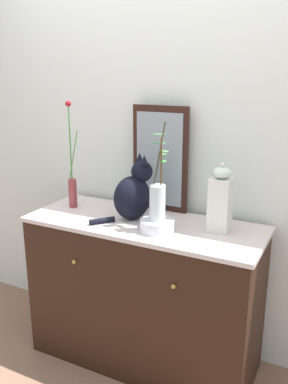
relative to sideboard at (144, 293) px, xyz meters
The scene contains 9 objects.
ground_plane 0.46m from the sideboard, 90.00° to the left, with size 6.00×6.00×0.00m, color #8A634E.
wall_back 0.91m from the sideboard, 90.00° to the left, with size 4.40×0.08×2.60m, color silver.
sideboard is the anchor object (origin of this frame).
mirror_leaning 0.82m from the sideboard, 93.75° to the left, with size 0.36×0.03×0.64m.
cat_sitting 0.62m from the sideboard, 167.09° to the left, with size 0.31×0.34×0.39m.
vase_slim_green 0.81m from the sideboard, behind, with size 0.08×0.05×0.67m.
bowl_porcelain 0.52m from the sideboard, 36.12° to the right, with size 0.19×0.19×0.06m, color white.
vase_glass_clear 0.66m from the sideboard, 35.31° to the right, with size 0.13×0.15×0.53m.
jar_lidded_porcelain 0.77m from the sideboard, ahead, with size 0.11×0.11×0.38m.
Camera 1 is at (1.02, -2.01, 1.77)m, focal length 38.87 mm.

